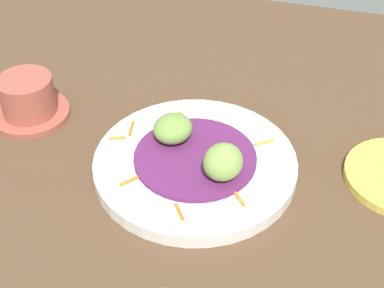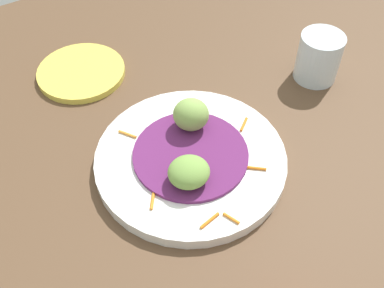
{
  "view_description": "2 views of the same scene",
  "coord_description": "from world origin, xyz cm",
  "px_view_note": "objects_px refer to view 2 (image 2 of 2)",
  "views": [
    {
      "loc": [
        15.3,
        -51.8,
        54.4
      ],
      "look_at": [
        -0.76,
        3.91,
        5.42
      ],
      "focal_mm": 53.9,
      "sensor_mm": 36.0,
      "label": 1
    },
    {
      "loc": [
        -34.6,
        23.95,
        53.08
      ],
      "look_at": [
        -0.08,
        2.57,
        6.36
      ],
      "focal_mm": 42.63,
      "sensor_mm": 36.0,
      "label": 2
    }
  ],
  "objects_px": {
    "guac_scoop_left": "(189,172)",
    "side_plate_small": "(81,72)",
    "water_glass": "(319,57)",
    "main_plate": "(190,159)",
    "guac_scoop_center": "(190,115)"
  },
  "relations": [
    {
      "from": "water_glass",
      "to": "main_plate",
      "type": "bearing_deg",
      "value": 100.15
    },
    {
      "from": "guac_scoop_left",
      "to": "guac_scoop_center",
      "type": "distance_m",
      "value": 0.1
    },
    {
      "from": "guac_scoop_left",
      "to": "side_plate_small",
      "type": "bearing_deg",
      "value": 5.55
    },
    {
      "from": "side_plate_small",
      "to": "guac_scoop_center",
      "type": "bearing_deg",
      "value": -159.64
    },
    {
      "from": "side_plate_small",
      "to": "water_glass",
      "type": "relative_size",
      "value": 1.83
    },
    {
      "from": "guac_scoop_left",
      "to": "water_glass",
      "type": "xyz_separation_m",
      "value": [
        0.09,
        -0.31,
        -0.0
      ]
    },
    {
      "from": "side_plate_small",
      "to": "water_glass",
      "type": "height_order",
      "value": "water_glass"
    },
    {
      "from": "guac_scoop_center",
      "to": "guac_scoop_left",
      "type": "bearing_deg",
      "value": 147.31
    },
    {
      "from": "main_plate",
      "to": "side_plate_small",
      "type": "bearing_deg",
      "value": 12.01
    },
    {
      "from": "guac_scoop_center",
      "to": "side_plate_small",
      "type": "bearing_deg",
      "value": 20.36
    },
    {
      "from": "main_plate",
      "to": "guac_scoop_center",
      "type": "height_order",
      "value": "guac_scoop_center"
    },
    {
      "from": "guac_scoop_left",
      "to": "side_plate_small",
      "type": "distance_m",
      "value": 0.31
    },
    {
      "from": "guac_scoop_left",
      "to": "guac_scoop_center",
      "type": "height_order",
      "value": "guac_scoop_center"
    },
    {
      "from": "main_plate",
      "to": "side_plate_small",
      "type": "height_order",
      "value": "main_plate"
    },
    {
      "from": "water_glass",
      "to": "guac_scoop_center",
      "type": "bearing_deg",
      "value": 92.05
    }
  ]
}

